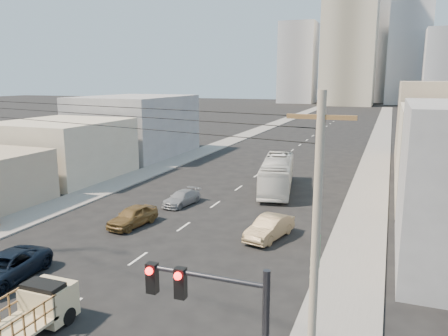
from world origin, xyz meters
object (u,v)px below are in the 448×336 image
Objects in this scene: city_bus at (277,174)px; sedan_grey at (182,198)px; sedan_brown at (133,216)px; utility_pole at (315,265)px; sedan_tan at (269,228)px; flatbed_pickup at (29,311)px; navy_pickup at (5,268)px; green_sign at (315,275)px.

city_bus is 9.86m from sedan_grey.
utility_pole is (14.94, -13.89, 4.47)m from sedan_brown.
sedan_grey is (-8.84, 4.93, -0.15)m from sedan_tan.
utility_pole reaches higher than city_bus.
flatbed_pickup reaches higher than navy_pickup.
sedan_tan is 0.89× the size of green_sign.
utility_pole is at bearing -34.62° from sedan_brown.
navy_pickup is at bearing 174.25° from green_sign.
city_bus is at bearing 105.99° from utility_pole.
sedan_tan reaches higher than sedan_brown.
city_bus reaches higher than navy_pickup.
sedan_brown is 0.94× the size of sedan_tan.
utility_pole is (5.22, -14.96, 4.45)m from sedan_tan.
flatbed_pickup is 19.36m from sedan_grey.
sedan_brown is at bearing 142.06° from green_sign.
sedan_brown is at bearing -160.30° from sedan_tan.
sedan_brown is at bearing 137.09° from utility_pole.
flatbed_pickup is at bearing -72.93° from sedan_grey.
flatbed_pickup is at bearing -100.10° from sedan_tan.
city_bus reaches higher than sedan_grey.
sedan_grey is at bearing 89.98° from sedan_brown.
sedan_brown is (-7.05, -13.65, -0.83)m from city_bus.
green_sign is at bearing -55.23° from sedan_tan.
flatbed_pickup is at bearing -66.66° from sedan_brown.
green_sign is 0.50× the size of utility_pole.
city_bus is 2.77× the size of sedan_grey.
sedan_brown reaches higher than sedan_grey.
navy_pickup is 1.03× the size of green_sign.
utility_pole reaches higher than flatbed_pickup.
flatbed_pickup reaches higher than sedan_brown.
sedan_brown is at bearing -127.60° from city_bus.
utility_pole is (16.37, -4.12, 4.47)m from navy_pickup.
navy_pickup is 1.15× the size of sedan_tan.
sedan_brown is 20.88m from utility_pole.
city_bus is at bearing 60.21° from sedan_grey.
sedan_tan is (6.18, 14.23, -0.36)m from flatbed_pickup.
sedan_grey is at bearing 164.20° from sedan_tan.
utility_pole reaches higher than navy_pickup.
navy_pickup is 0.46× the size of city_bus.
sedan_tan is at bearing -20.01° from sedan_grey.
sedan_grey is 0.40× the size of utility_pole.
sedan_brown is 9.78m from sedan_tan.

